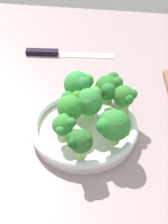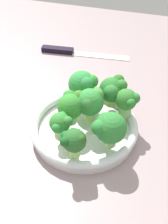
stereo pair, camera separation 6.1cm
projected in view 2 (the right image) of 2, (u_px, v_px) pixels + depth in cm
name	position (u px, v px, depth cm)	size (l,w,h in cm)	color
ground_plane	(89.00, 133.00, 66.63)	(130.00, 130.00, 2.50)	gray
bowl	(84.00, 128.00, 63.82)	(23.04, 23.04, 3.17)	white
broccoli_floret_0	(113.00, 90.00, 64.40)	(7.12, 6.07, 6.80)	#A2C866
broccoli_floret_1	(60.00, 124.00, 57.36)	(4.96, 4.79, 5.87)	#96CB6F
broccoli_floret_2	(90.00, 101.00, 60.82)	(6.21, 5.69, 7.45)	#9BCD66
broccoli_floret_3	(109.00, 128.00, 55.55)	(6.11, 6.47, 7.40)	#8ABD6A
broccoli_floret_4	(83.00, 84.00, 65.11)	(5.92, 6.54, 7.59)	#98DB65
broccoli_floret_5	(73.00, 141.00, 53.74)	(4.71, 4.86, 6.13)	#9CD66D
broccoli_floret_6	(71.00, 106.00, 60.46)	(5.85, 5.33, 6.89)	#98CF6A
broccoli_floret_7	(127.00, 101.00, 62.04)	(4.90, 5.18, 6.51)	#84C168
knife	(73.00, 52.00, 89.65)	(5.06, 26.71, 1.50)	silver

